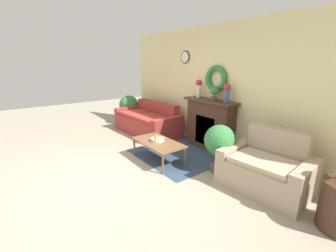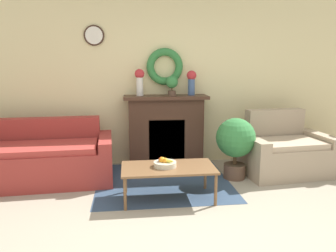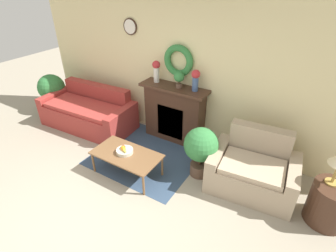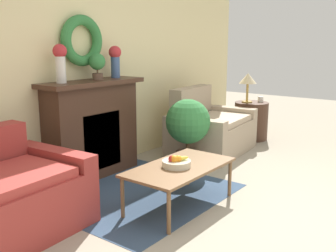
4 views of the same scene
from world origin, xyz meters
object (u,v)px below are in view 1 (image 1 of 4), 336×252
at_px(potted_plant_on_mantel, 214,92).
at_px(couch_left, 148,122).
at_px(potted_plant_floor_by_loveseat, 220,143).
at_px(fireplace, 210,124).
at_px(vase_on_mantel_left, 199,87).
at_px(loveseat_right, 266,169).
at_px(coffee_table, 158,143).
at_px(vase_on_mantel_right, 227,91).
at_px(fruit_bowl, 157,139).
at_px(potted_plant_floor_by_couch, 129,106).

bearing_deg(potted_plant_on_mantel, couch_left, -165.42).
height_order(couch_left, potted_plant_floor_by_loveseat, potted_plant_floor_by_loveseat).
bearing_deg(potted_plant_floor_by_loveseat, fireplace, 141.54).
xyz_separation_m(couch_left, vase_on_mantel_left, (1.42, 0.52, 1.05)).
xyz_separation_m(vase_on_mantel_left, potted_plant_on_mantel, (0.49, -0.02, -0.05)).
relative_size(couch_left, loveseat_right, 1.52).
bearing_deg(coffee_table, vase_on_mantel_left, 101.86).
relative_size(coffee_table, vase_on_mantel_right, 2.93).
bearing_deg(vase_on_mantel_right, fruit_bowl, -113.16).
xyz_separation_m(loveseat_right, vase_on_mantel_right, (-1.31, 0.55, 1.03)).
xyz_separation_m(fireplace, loveseat_right, (1.71, -0.55, -0.25)).
xyz_separation_m(loveseat_right, potted_plant_on_mantel, (-1.62, 0.53, 0.99)).
distance_m(coffee_table, potted_plant_on_mantel, 1.63).
relative_size(couch_left, potted_plant_floor_by_loveseat, 2.34).
distance_m(loveseat_right, vase_on_mantel_left, 2.42).
distance_m(vase_on_mantel_right, potted_plant_floor_by_loveseat, 1.19).
xyz_separation_m(fireplace, vase_on_mantel_left, (-0.40, 0.01, 0.79)).
relative_size(couch_left, coffee_table, 1.83).
distance_m(coffee_table, potted_plant_floor_by_loveseat, 1.20).
relative_size(loveseat_right, coffee_table, 1.21).
height_order(vase_on_mantel_right, potted_plant_floor_by_loveseat, vase_on_mantel_right).
relative_size(coffee_table, potted_plant_floor_by_couch, 1.23).
relative_size(coffee_table, vase_on_mantel_left, 2.74).
relative_size(fruit_bowl, potted_plant_floor_by_couch, 0.30).
relative_size(loveseat_right, vase_on_mantel_right, 3.54).
bearing_deg(vase_on_mantel_right, potted_plant_floor_by_loveseat, -55.36).
bearing_deg(loveseat_right, couch_left, 173.95).
height_order(coffee_table, potted_plant_floor_by_couch, potted_plant_floor_by_couch).
bearing_deg(coffee_table, vase_on_mantel_right, 68.59).
height_order(coffee_table, vase_on_mantel_right, vase_on_mantel_right).
bearing_deg(couch_left, potted_plant_floor_by_loveseat, -7.55).
relative_size(couch_left, vase_on_mantel_right, 5.36).
distance_m(vase_on_mantel_left, potted_plant_floor_by_loveseat, 1.70).
height_order(vase_on_mantel_left, potted_plant_floor_by_couch, vase_on_mantel_left).
xyz_separation_m(couch_left, potted_plant_floor_by_couch, (-1.21, 0.06, 0.26)).
bearing_deg(vase_on_mantel_left, couch_left, -159.96).
bearing_deg(potted_plant_floor_by_loveseat, vase_on_mantel_left, 150.93).
distance_m(fruit_bowl, vase_on_mantel_right, 1.70).
height_order(fireplace, coffee_table, fireplace).
relative_size(fruit_bowl, vase_on_mantel_left, 0.67).
height_order(vase_on_mantel_left, potted_plant_on_mantel, vase_on_mantel_left).
relative_size(fruit_bowl, vase_on_mantel_right, 0.72).
distance_m(coffee_table, fruit_bowl, 0.09).
distance_m(vase_on_mantel_right, potted_plant_floor_by_couch, 3.55).
relative_size(loveseat_right, potted_plant_on_mantel, 4.46).
relative_size(fireplace, potted_plant_floor_by_couch, 1.44).
bearing_deg(fireplace, potted_plant_floor_by_loveseat, -38.46).
distance_m(fireplace, potted_plant_floor_by_loveseat, 1.16).
bearing_deg(potted_plant_floor_by_couch, fireplace, 8.49).
distance_m(fruit_bowl, potted_plant_on_mantel, 1.58).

